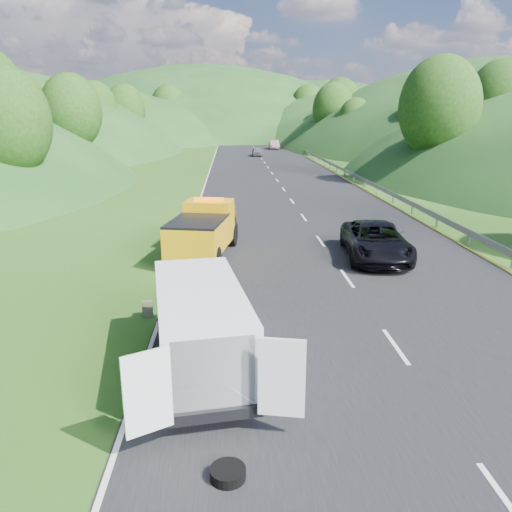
{
  "coord_description": "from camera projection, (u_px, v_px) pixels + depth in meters",
  "views": [
    {
      "loc": [
        -1.59,
        -14.58,
        6.35
      ],
      "look_at": [
        -0.68,
        2.96,
        1.3
      ],
      "focal_mm": 35.0,
      "sensor_mm": 36.0,
      "label": 1
    }
  ],
  "objects": [
    {
      "name": "ground",
      "position": [
        282.0,
        321.0,
        15.82
      ],
      "size": [
        320.0,
        320.0,
        0.0
      ],
      "primitive_type": "plane",
      "color": "#38661E",
      "rests_on": "ground"
    },
    {
      "name": "tow_truck",
      "position": [
        204.0,
        230.0,
        22.68
      ],
      "size": [
        3.2,
        6.17,
        2.53
      ],
      "rotation": [
        0.0,
        0.0,
        -0.19
      ],
      "color": "black",
      "rests_on": "ground"
    },
    {
      "name": "tree_line_right",
      "position": [
        394.0,
        157.0,
        74.55
      ],
      "size": [
        14.0,
        140.0,
        14.0
      ],
      "primitive_type": null,
      "color": "#335D1B",
      "rests_on": "ground"
    },
    {
      "name": "guardrail",
      "position": [
        319.0,
        162.0,
        66.72
      ],
      "size": [
        0.06,
        140.0,
        1.52
      ],
      "primitive_type": "cube",
      "color": "gray",
      "rests_on": "ground"
    },
    {
      "name": "dist_car_a",
      "position": [
        257.0,
        156.0,
        75.62
      ],
      "size": [
        1.55,
        3.86,
        1.32
      ],
      "primitive_type": "imported",
      "color": "#4D4E52",
      "rests_on": "ground"
    },
    {
      "name": "road_surface",
      "position": [
        272.0,
        173.0,
        54.36
      ],
      "size": [
        14.0,
        200.0,
        0.02
      ],
      "primitive_type": "cube",
      "color": "black",
      "rests_on": "ground"
    },
    {
      "name": "worker",
      "position": [
        234.0,
        416.0,
        10.84
      ],
      "size": [
        1.35,
        1.03,
        1.86
      ],
      "primitive_type": "imported",
      "rotation": [
        0.0,
        0.0,
        0.32
      ],
      "color": "black",
      "rests_on": "ground"
    },
    {
      "name": "white_van",
      "position": [
        200.0,
        323.0,
        12.51
      ],
      "size": [
        3.69,
        6.69,
        2.26
      ],
      "rotation": [
        0.0,
        0.0,
        0.16
      ],
      "color": "black",
      "rests_on": "ground"
    },
    {
      "name": "passing_suv",
      "position": [
        375.0,
        258.0,
        22.62
      ],
      "size": [
        3.18,
        5.94,
        1.59
      ],
      "primitive_type": "imported",
      "rotation": [
        0.0,
        0.0,
        -0.1
      ],
      "color": "black",
      "rests_on": "ground"
    },
    {
      "name": "woman",
      "position": [
        189.0,
        307.0,
        16.95
      ],
      "size": [
        0.64,
        0.7,
        1.56
      ],
      "primitive_type": "imported",
      "rotation": [
        0.0,
        0.0,
        2.09
      ],
      "color": "silver",
      "rests_on": "ground"
    },
    {
      "name": "child",
      "position": [
        189.0,
        317.0,
        16.13
      ],
      "size": [
        0.57,
        0.49,
        1.02
      ],
      "primitive_type": "imported",
      "rotation": [
        0.0,
        0.0,
        -0.23
      ],
      "color": "tan",
      "rests_on": "ground"
    },
    {
      "name": "hills_backdrop",
      "position": [
        257.0,
        135.0,
        145.42
      ],
      "size": [
        201.0,
        288.6,
        44.0
      ],
      "primitive_type": null,
      "color": "#2D5B23",
      "rests_on": "ground"
    },
    {
      "name": "dist_car_b",
      "position": [
        274.0,
        149.0,
        90.71
      ],
      "size": [
        1.64,
        4.69,
        1.55
      ],
      "primitive_type": "imported",
      "color": "#7F5465",
      "rests_on": "ground"
    },
    {
      "name": "dist_car_c",
      "position": [
        246.0,
        144.0,
        106.57
      ],
      "size": [
        1.9,
        4.67,
        1.36
      ],
      "primitive_type": "imported",
      "color": "#8D5246",
      "rests_on": "ground"
    },
    {
      "name": "suitcase",
      "position": [
        147.0,
        309.0,
        16.05
      ],
      "size": [
        0.37,
        0.26,
        0.54
      ],
      "primitive_type": "cube",
      "rotation": [
        0.0,
        0.0,
        0.24
      ],
      "color": "#5D5C46",
      "rests_on": "ground"
    },
    {
      "name": "spare_tire",
      "position": [
        228.0,
        479.0,
        8.99
      ],
      "size": [
        0.66,
        0.66,
        0.2
      ],
      "primitive_type": "cylinder",
      "color": "black",
      "rests_on": "ground"
    },
    {
      "name": "dist_car_d",
      "position": [
        255.0,
        140.0,
        120.05
      ],
      "size": [
        1.55,
        3.86,
        1.32
      ],
      "primitive_type": "imported",
      "color": "#945C3B",
      "rests_on": "ground"
    },
    {
      "name": "tree_line_left",
      "position": [
        110.0,
        158.0,
        72.46
      ],
      "size": [
        14.0,
        140.0,
        14.0
      ],
      "primitive_type": null,
      "color": "#335D1B",
      "rests_on": "ground"
    }
  ]
}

